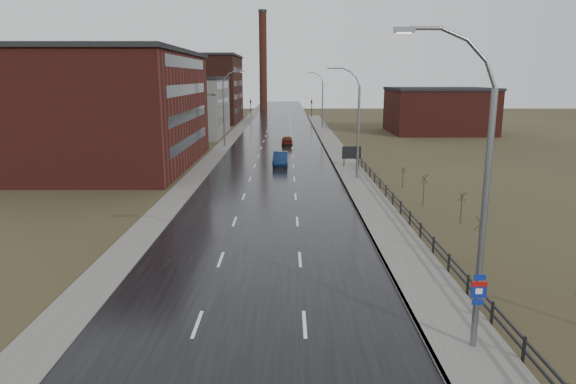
{
  "coord_description": "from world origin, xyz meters",
  "views": [
    {
      "loc": [
        1.55,
        -16.18,
        10.39
      ],
      "look_at": [
        1.61,
        16.77,
        3.0
      ],
      "focal_mm": 32.0,
      "sensor_mm": 36.0,
      "label": 1
    }
  ],
  "objects_px": {
    "billboard": "(352,153)",
    "car_near": "(281,159)",
    "streetlight_main": "(477,199)",
    "car_far": "(287,141)"
  },
  "relations": [
    {
      "from": "car_far",
      "to": "billboard",
      "type": "bearing_deg",
      "value": 110.31
    },
    {
      "from": "streetlight_main",
      "to": "car_far",
      "type": "xyz_separation_m",
      "value": [
        -6.91,
        61.57,
        -5.33
      ]
    },
    {
      "from": "car_near",
      "to": "car_far",
      "type": "distance_m",
      "value": 19.12
    },
    {
      "from": "billboard",
      "to": "streetlight_main",
      "type": "bearing_deg",
      "value": -90.87
    },
    {
      "from": "car_near",
      "to": "car_far",
      "type": "bearing_deg",
      "value": 89.03
    },
    {
      "from": "streetlight_main",
      "to": "car_near",
      "type": "relative_size",
      "value": 2.46
    },
    {
      "from": "billboard",
      "to": "car_near",
      "type": "height_order",
      "value": "billboard"
    },
    {
      "from": "billboard",
      "to": "car_near",
      "type": "distance_m",
      "value": 8.46
    },
    {
      "from": "streetlight_main",
      "to": "car_far",
      "type": "height_order",
      "value": "streetlight_main"
    },
    {
      "from": "car_near",
      "to": "streetlight_main",
      "type": "bearing_deg",
      "value": -78.32
    }
  ]
}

